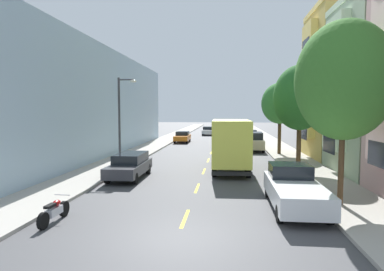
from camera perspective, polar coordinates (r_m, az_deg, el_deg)
ground_plane at (r=40.51m, az=3.91°, el=-1.59°), size 160.00×160.00×0.00m
sidewalk_left at (r=39.45m, az=-6.57°, el=-1.66°), size 3.20×120.00×0.14m
sidewalk_right at (r=38.87m, az=14.31°, el=-1.85°), size 3.20×120.00×0.14m
lane_centerline_dashes at (r=35.04m, az=3.55°, el=-2.49°), size 0.14×47.20×0.01m
townhouse_third_mustard at (r=32.08m, az=29.96°, el=7.44°), size 12.19×7.06×12.83m
apartment_block_opposite at (r=33.92m, az=-20.70°, el=5.19°), size 10.00×36.00×9.66m
street_tree_nearest at (r=15.26m, az=24.81°, el=8.64°), size 4.00×4.00×7.75m
street_tree_second at (r=23.37m, az=18.16°, el=6.22°), size 3.52×3.52×7.07m
street_tree_third at (r=31.66m, az=14.99°, el=5.37°), size 3.41×3.41×6.60m
street_lamp at (r=24.02m, az=-12.11°, el=3.50°), size 1.35×0.28×6.33m
delivery_box_truck at (r=22.79m, az=6.69°, el=-1.18°), size 2.52×7.43×3.52m
parked_sedan_orange at (r=43.42m, az=-1.66°, el=-0.20°), size 1.84×4.51×1.43m
parked_pickup_white at (r=14.80m, az=17.23°, el=-8.77°), size 2.01×5.30×1.73m
parked_suv_champagne at (r=34.64m, az=10.61°, el=-1.00°), size 2.08×4.85×1.93m
parked_pickup_black at (r=41.10m, az=9.97°, el=-0.40°), size 2.06×5.32×1.73m
parked_hatchback_sky at (r=64.22m, az=8.64°, el=1.20°), size 1.81×4.03×1.50m
parked_wagon_charcoal at (r=20.67m, az=-10.73°, el=-5.04°), size 1.86×4.72×1.50m
moving_silver_sedan at (r=56.65m, az=2.76°, el=0.84°), size 1.80×4.50×1.43m
parked_motorcycle at (r=13.48m, az=-22.73°, el=-12.04°), size 0.62×2.05×0.90m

